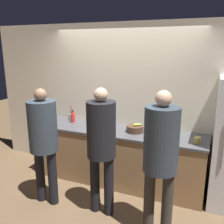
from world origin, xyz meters
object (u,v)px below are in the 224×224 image
(fruit_bowl, at_px, (135,129))
(bottle_red, at_px, (73,118))
(potted_plant, at_px, (175,123))
(person_left, at_px, (43,135))
(cup_white, at_px, (97,127))
(cup_yellow, at_px, (198,140))
(person_right, at_px, (161,151))
(bottle_dark, at_px, (162,128))
(person_center, at_px, (101,140))
(utensil_crock, at_px, (71,116))

(fruit_bowl, relative_size, bottle_red, 1.23)
(fruit_bowl, height_order, potted_plant, potted_plant)
(person_left, relative_size, potted_plant, 6.16)
(cup_white, distance_m, cup_yellow, 1.54)
(person_right, bearing_deg, potted_plant, 91.80)
(cup_white, bearing_deg, cup_yellow, 0.27)
(bottle_dark, height_order, cup_white, bottle_dark)
(person_left, xyz_separation_m, cup_yellow, (1.97, 0.84, -0.07))
(person_right, relative_size, potted_plant, 6.48)
(person_center, height_order, potted_plant, person_center)
(person_left, height_order, cup_white, person_left)
(utensil_crock, height_order, cup_yellow, utensil_crock)
(potted_plant, bearing_deg, person_right, -88.20)
(person_left, distance_m, cup_white, 0.93)
(person_left, height_order, bottle_red, person_left)
(potted_plant, bearing_deg, person_left, -143.03)
(person_right, bearing_deg, utensil_crock, 147.79)
(person_left, relative_size, person_center, 0.97)
(bottle_red, bearing_deg, potted_plant, 5.88)
(person_right, relative_size, fruit_bowl, 6.67)
(bottle_dark, bearing_deg, bottle_red, -178.09)
(person_left, bearing_deg, utensil_crock, 102.69)
(person_right, xyz_separation_m, bottle_dark, (-0.20, 1.11, -0.09))
(bottle_red, height_order, cup_white, bottle_red)
(potted_plant, bearing_deg, bottle_red, -174.12)
(person_left, distance_m, potted_plant, 1.99)
(cup_yellow, height_order, potted_plant, potted_plant)
(person_center, xyz_separation_m, utensil_crock, (-1.10, 1.06, -0.07))
(cup_yellow, bearing_deg, fruit_bowl, 173.73)
(bottle_red, bearing_deg, fruit_bowl, -3.89)
(bottle_red, bearing_deg, person_right, -30.78)
(person_left, bearing_deg, potted_plant, 36.97)
(bottle_red, relative_size, cup_yellow, 2.32)
(person_left, distance_m, person_center, 0.84)
(potted_plant, bearing_deg, fruit_bowl, -155.43)
(cup_white, bearing_deg, utensil_crock, 154.76)
(cup_yellow, distance_m, potted_plant, 0.53)
(bottle_dark, relative_size, cup_white, 2.22)
(cup_yellow, relative_size, potted_plant, 0.34)
(person_left, xyz_separation_m, utensil_crock, (-0.26, 1.15, -0.05))
(person_center, relative_size, utensil_crock, 6.56)
(bottle_red, bearing_deg, cup_yellow, -4.95)
(bottle_dark, bearing_deg, person_left, -143.11)
(fruit_bowl, distance_m, cup_yellow, 0.95)
(person_center, relative_size, bottle_red, 8.01)
(utensil_crock, relative_size, bottle_dark, 1.30)
(bottle_dark, relative_size, cup_yellow, 2.18)
(person_center, distance_m, person_right, 0.80)
(person_left, distance_m, cup_yellow, 2.14)
(person_center, bearing_deg, bottle_red, 136.72)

